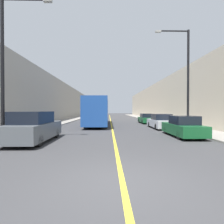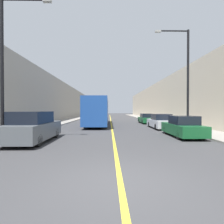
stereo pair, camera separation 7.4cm
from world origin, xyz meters
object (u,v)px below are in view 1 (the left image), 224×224
at_px(bus, 98,111).
at_px(car_right_mid, 161,122).
at_px(street_lamp_right, 185,74).
at_px(car_right_near, 183,127).
at_px(car_right_far, 146,119).
at_px(parked_suv_left, 34,128).
at_px(street_lamp_left, 7,59).

xyz_separation_m(bus, car_right_mid, (6.94, -4.69, -1.11)).
height_order(bus, street_lamp_right, street_lamp_right).
height_order(car_right_near, car_right_far, car_right_near).
bearing_deg(car_right_mid, street_lamp_right, -68.31).
bearing_deg(parked_suv_left, street_lamp_right, 21.32).
height_order(car_right_mid, car_right_far, car_right_mid).
distance_m(car_right_near, street_lamp_right, 5.31).
height_order(car_right_mid, street_lamp_right, street_lamp_right).
bearing_deg(parked_suv_left, car_right_near, 10.56).
distance_m(car_right_far, street_lamp_right, 11.23).
height_order(car_right_far, street_lamp_left, street_lamp_left).
xyz_separation_m(bus, parked_suv_left, (-3.20, -12.24, -0.93)).
distance_m(parked_suv_left, street_lamp_left, 4.34).
relative_size(bus, car_right_mid, 2.71).
xyz_separation_m(car_right_near, street_lamp_right, (1.29, 2.56, 4.47)).
xyz_separation_m(bus, car_right_near, (6.88, -10.36, -1.11)).
distance_m(bus, car_right_far, 7.44).
distance_m(bus, car_right_mid, 8.45).
distance_m(car_right_far, street_lamp_left, 19.44).
height_order(car_right_near, street_lamp_right, street_lamp_right).
bearing_deg(street_lamp_left, car_right_near, 11.08).
bearing_deg(bus, street_lamp_right, -43.67).
relative_size(bus, street_lamp_right, 1.43).
height_order(car_right_near, street_lamp_left, street_lamp_left).
relative_size(car_right_mid, street_lamp_right, 0.53).
relative_size(car_right_mid, street_lamp_left, 0.55).
xyz_separation_m(car_right_far, street_lamp_left, (-11.56, -15.02, 4.30)).
height_order(bus, car_right_mid, bus).
height_order(bus, parked_suv_left, bus).
relative_size(parked_suv_left, street_lamp_left, 0.58).
xyz_separation_m(bus, car_right_far, (6.94, 2.41, -1.15)).
relative_size(bus, street_lamp_left, 1.50).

